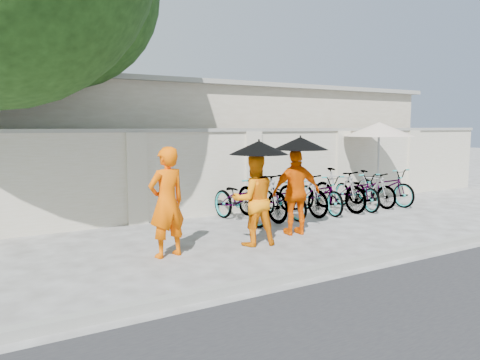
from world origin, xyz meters
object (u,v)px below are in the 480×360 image
monk_left (167,202)px  patio_umbrella (379,130)px  monk_center (254,200)px  monk_right (296,192)px

monk_left → patio_umbrella: (7.00, 1.94, 1.12)m
monk_center → monk_right: bearing=-153.8°
monk_center → patio_umbrella: patio_umbrella is taller
monk_right → monk_center: bearing=25.2°
monk_left → monk_right: bearing=173.0°
monk_left → monk_right: monk_left is taller
monk_right → patio_umbrella: 4.72m
monk_right → patio_umbrella: patio_umbrella is taller
monk_left → patio_umbrella: bearing=-175.0°
monk_center → patio_umbrella: 5.87m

